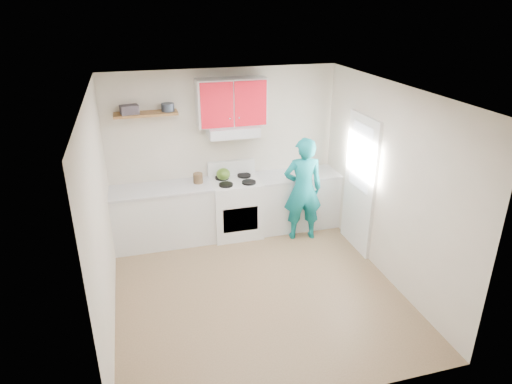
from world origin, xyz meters
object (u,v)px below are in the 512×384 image
object	(u,v)px
kettle	(223,174)
person	(303,189)
stove	(236,208)
crock	(198,179)
tin	(168,107)

from	to	relation	value
kettle	person	size ratio (longest dim) A/B	0.13
stove	person	bearing A→B (deg)	-22.17
person	kettle	bearing A→B (deg)	-15.28
crock	person	bearing A→B (deg)	-16.93
tin	person	xyz separation A→B (m)	(1.91, -0.57, -1.27)
stove	kettle	bearing A→B (deg)	147.74
tin	kettle	size ratio (longest dim) A/B	0.86
stove	crock	world-z (taller)	crock
stove	kettle	world-z (taller)	kettle
tin	kettle	xyz separation A→B (m)	(0.77, -0.07, -1.08)
stove	crock	bearing A→B (deg)	172.74
crock	person	size ratio (longest dim) A/B	0.11
tin	person	size ratio (longest dim) A/B	0.11
stove	crock	distance (m)	0.78
kettle	person	bearing A→B (deg)	-44.18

